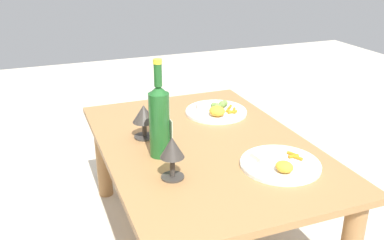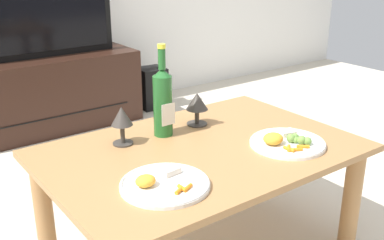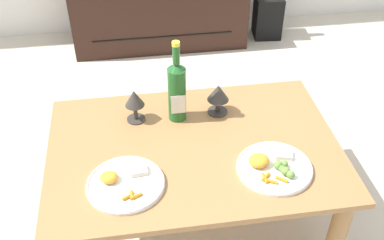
{
  "view_description": "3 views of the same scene",
  "coord_description": "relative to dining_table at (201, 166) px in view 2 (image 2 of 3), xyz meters",
  "views": [
    {
      "loc": [
        -1.39,
        0.59,
        1.16
      ],
      "look_at": [
        0.02,
        0.04,
        0.54
      ],
      "focal_mm": 40.34,
      "sensor_mm": 36.0,
      "label": 1
    },
    {
      "loc": [
        -0.96,
        -1.24,
        1.13
      ],
      "look_at": [
        0.0,
        0.06,
        0.54
      ],
      "focal_mm": 43.68,
      "sensor_mm": 36.0,
      "label": 2
    },
    {
      "loc": [
        -0.21,
        -1.34,
        1.65
      ],
      "look_at": [
        0.0,
        0.07,
        0.52
      ],
      "focal_mm": 43.54,
      "sensor_mm": 36.0,
      "label": 3
    }
  ],
  "objects": [
    {
      "name": "goblet_right",
      "position": [
        0.13,
        0.2,
        0.17
      ],
      "size": [
        0.09,
        0.09,
        0.14
      ],
      "color": "#38332D",
      "rests_on": "dining_table"
    },
    {
      "name": "dining_table",
      "position": [
        0.0,
        0.0,
        0.0
      ],
      "size": [
        1.13,
        0.77,
        0.45
      ],
      "color": "#9E7042",
      "rests_on": "ground_plane"
    },
    {
      "name": "dinner_plate_right",
      "position": [
        0.27,
        -0.17,
        0.09
      ],
      "size": [
        0.28,
        0.28,
        0.05
      ],
      "color": "white",
      "rests_on": "dining_table"
    },
    {
      "name": "floor_speaker",
      "position": [
        0.8,
        1.64,
        -0.22
      ],
      "size": [
        0.21,
        0.21,
        0.3
      ],
      "primitive_type": "cube",
      "rotation": [
        0.0,
        0.0,
        -0.09
      ],
      "color": "black",
      "rests_on": "ground_plane"
    },
    {
      "name": "tv_screen",
      "position": [
        0.02,
        1.67,
        0.36
      ],
      "size": [
        0.95,
        0.05,
        0.51
      ],
      "color": "black",
      "rests_on": "tv_stand"
    },
    {
      "name": "tv_stand",
      "position": [
        0.02,
        1.67,
        -0.13
      ],
      "size": [
        1.18,
        0.41,
        0.49
      ],
      "color": "black",
      "rests_on": "ground_plane"
    },
    {
      "name": "goblet_left",
      "position": [
        -0.21,
        0.2,
        0.17
      ],
      "size": [
        0.08,
        0.08,
        0.15
      ],
      "color": "#38332D",
      "rests_on": "dining_table"
    },
    {
      "name": "dinner_plate_left",
      "position": [
        -0.27,
        -0.17,
        0.09
      ],
      "size": [
        0.28,
        0.28,
        0.05
      ],
      "color": "white",
      "rests_on": "dining_table"
    },
    {
      "name": "wine_bottle",
      "position": [
        -0.04,
        0.19,
        0.22
      ],
      "size": [
        0.07,
        0.08,
        0.36
      ],
      "color": "#1E5923",
      "rests_on": "dining_table"
    }
  ]
}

